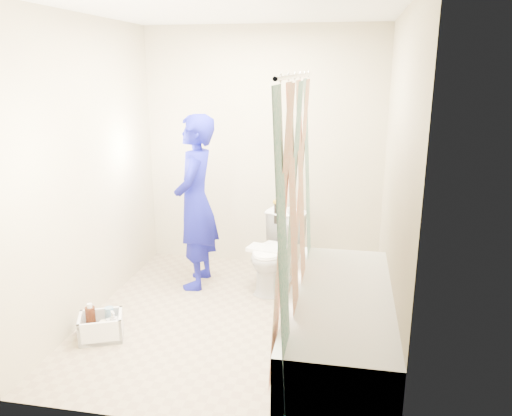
% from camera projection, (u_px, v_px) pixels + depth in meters
% --- Properties ---
extents(floor, '(2.60, 2.60, 0.00)m').
position_uv_depth(floor, '(235.00, 319.00, 4.12)').
color(floor, tan).
rests_on(floor, ground).
extents(ceiling, '(2.40, 2.60, 0.02)m').
position_uv_depth(ceiling, '(231.00, 8.00, 3.47)').
color(ceiling, white).
rests_on(ceiling, wall_back).
extents(wall_back, '(2.40, 0.02, 2.40)m').
position_uv_depth(wall_back, '(263.00, 150.00, 5.02)').
color(wall_back, '#BAAD8F').
rests_on(wall_back, ground).
extents(wall_front, '(2.40, 0.02, 2.40)m').
position_uv_depth(wall_front, '(176.00, 229.00, 2.56)').
color(wall_front, '#BAAD8F').
rests_on(wall_front, ground).
extents(wall_left, '(0.02, 2.60, 2.40)m').
position_uv_depth(wall_left, '(88.00, 171.00, 4.01)').
color(wall_left, '#BAAD8F').
rests_on(wall_left, ground).
extents(wall_right, '(0.02, 2.60, 2.40)m').
position_uv_depth(wall_right, '(396.00, 183.00, 3.58)').
color(wall_right, '#BAAD8F').
rests_on(wall_right, ground).
extents(bathtub, '(0.70, 1.75, 0.50)m').
position_uv_depth(bathtub, '(339.00, 324.00, 3.49)').
color(bathtub, white).
rests_on(bathtub, ground).
extents(curtain_rod, '(0.02, 1.90, 0.02)m').
position_uv_depth(curtain_rod, '(298.00, 76.00, 3.09)').
color(curtain_rod, silver).
rests_on(curtain_rod, wall_back).
extents(shower_curtain, '(0.06, 1.75, 1.80)m').
position_uv_depth(shower_curtain, '(295.00, 219.00, 3.35)').
color(shower_curtain, white).
rests_on(shower_curtain, curtain_rod).
extents(toilet, '(0.53, 0.75, 0.69)m').
position_uv_depth(toilet, '(275.00, 252.00, 4.63)').
color(toilet, white).
rests_on(toilet, ground).
extents(tank_lid, '(0.46, 0.28, 0.03)m').
position_uv_depth(tank_lid, '(271.00, 250.00, 4.51)').
color(tank_lid, white).
rests_on(tank_lid, toilet).
extents(tank_internals, '(0.17, 0.07, 0.23)m').
position_uv_depth(tank_internals, '(279.00, 212.00, 4.71)').
color(tank_internals, black).
rests_on(tank_internals, toilet).
extents(plumber, '(0.42, 0.61, 1.61)m').
position_uv_depth(plumber, '(196.00, 203.00, 4.57)').
color(plumber, '#0E108E').
rests_on(plumber, ground).
extents(cleaning_caddy, '(0.39, 0.36, 0.24)m').
position_uv_depth(cleaning_caddy, '(102.00, 327.00, 3.80)').
color(cleaning_caddy, white).
rests_on(cleaning_caddy, ground).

